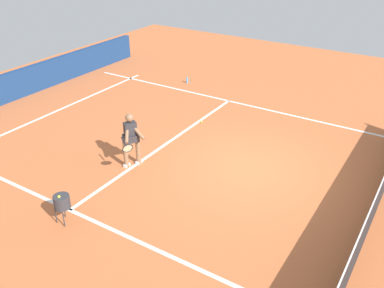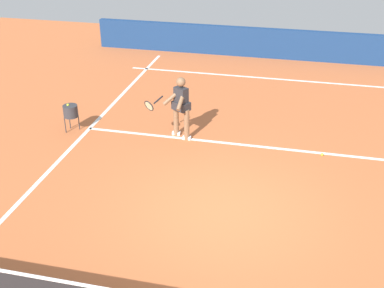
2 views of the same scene
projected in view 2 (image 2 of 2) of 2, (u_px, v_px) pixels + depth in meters
ground_plane at (225, 211)px, 9.27m from camera, size 25.99×25.99×0.00m
court_back_wall at (271, 43)px, 17.37m from camera, size 12.96×0.24×1.05m
baseline_marking at (264, 78)px, 15.72m from camera, size 8.96×0.10×0.01m
service_line_marking at (245, 145)px, 11.63m from camera, size 7.96×0.10×0.01m
sideline_right_marking at (36, 185)px, 10.06m from camera, size 0.10×17.99×0.01m
tennis_player at (180, 106)px, 11.60m from camera, size 1.07×0.79×1.55m
tennis_ball_near at (322, 154)px, 11.15m from camera, size 0.07×0.07×0.07m
ball_hopper at (71, 111)px, 12.05m from camera, size 0.36×0.36×0.74m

